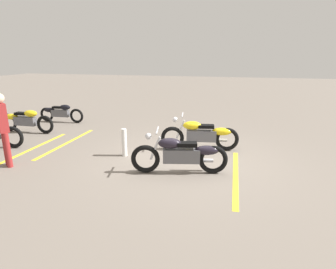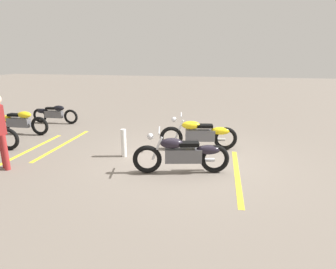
% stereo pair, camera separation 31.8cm
% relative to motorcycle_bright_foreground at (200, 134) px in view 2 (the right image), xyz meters
% --- Properties ---
extents(ground_plane, '(60.00, 60.00, 0.00)m').
position_rel_motorcycle_bright_foreground_xyz_m(ground_plane, '(0.19, 0.91, -0.46)').
color(ground_plane, slate).
extents(motorcycle_bright_foreground, '(2.22, 0.70, 1.04)m').
position_rel_motorcycle_bright_foreground_xyz_m(motorcycle_bright_foreground, '(0.00, 0.00, 0.00)').
color(motorcycle_bright_foreground, black).
rests_on(motorcycle_bright_foreground, ground).
extents(motorcycle_dark_foreground, '(2.20, 0.77, 1.04)m').
position_rel_motorcycle_bright_foreground_xyz_m(motorcycle_dark_foreground, '(0.20, 1.79, 0.00)').
color(motorcycle_dark_foreground, black).
rests_on(motorcycle_dark_foreground, ground).
extents(motorcycle_row_far_left, '(1.92, 0.27, 0.72)m').
position_rel_motorcycle_bright_foreground_xyz_m(motorcycle_row_far_left, '(6.08, -2.09, -0.07)').
color(motorcycle_row_far_left, black).
rests_on(motorcycle_row_far_left, ground).
extents(motorcycle_row_left, '(2.13, 0.28, 0.80)m').
position_rel_motorcycle_bright_foreground_xyz_m(motorcycle_row_left, '(6.32, -0.39, -0.02)').
color(motorcycle_row_left, black).
rests_on(motorcycle_row_left, ground).
extents(bystander_near_row, '(0.32, 0.31, 1.80)m').
position_rel_motorcycle_bright_foreground_xyz_m(bystander_near_row, '(4.42, 2.45, 0.54)').
color(bystander_near_row, maroon).
rests_on(bystander_near_row, ground).
extents(bollard_post, '(0.14, 0.14, 0.76)m').
position_rel_motorcycle_bright_foreground_xyz_m(bollard_post, '(1.95, 1.03, -0.08)').
color(bollard_post, white).
rests_on(bollard_post, ground).
extents(parking_stripe_near, '(0.21, 3.20, 0.01)m').
position_rel_motorcycle_bright_foreground_xyz_m(parking_stripe_near, '(-1.02, 1.63, -0.46)').
color(parking_stripe_near, yellow).
rests_on(parking_stripe_near, ground).
extents(parking_stripe_mid, '(0.21, 3.20, 0.01)m').
position_rel_motorcycle_bright_foreground_xyz_m(parking_stripe_mid, '(4.15, 0.40, -0.46)').
color(parking_stripe_mid, yellow).
rests_on(parking_stripe_mid, ground).
extents(parking_stripe_far, '(0.21, 3.20, 0.01)m').
position_rel_motorcycle_bright_foreground_xyz_m(parking_stripe_far, '(4.80, 1.12, -0.46)').
color(parking_stripe_far, yellow).
rests_on(parking_stripe_far, ground).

